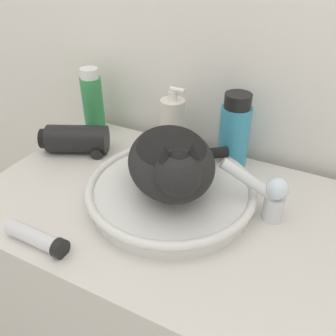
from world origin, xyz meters
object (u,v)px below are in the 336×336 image
object	(u,v)px
mouthwash_bottle	(234,132)
shampoo_bottle_tall	(93,101)
cat	(172,160)
soap_pump_bottle	(172,124)
hair_dryer	(78,140)
cream_tube	(37,238)
faucet	(268,194)

from	to	relation	value
mouthwash_bottle	shampoo_bottle_tall	distance (m)	0.45
cat	soap_pump_bottle	world-z (taller)	cat
mouthwash_bottle	shampoo_bottle_tall	bearing A→B (deg)	180.00
mouthwash_bottle	soap_pump_bottle	distance (m)	0.18
cat	hair_dryer	world-z (taller)	cat
mouthwash_bottle	cream_tube	xyz separation A→B (m)	(-0.25, -0.46, -0.08)
mouthwash_bottle	cream_tube	bearing A→B (deg)	-118.24
faucet	shampoo_bottle_tall	xyz separation A→B (m)	(-0.58, 0.17, 0.03)
soap_pump_bottle	hair_dryer	xyz separation A→B (m)	(-0.23, -0.14, -0.04)
faucet	hair_dryer	size ratio (longest dim) A/B	0.75
faucet	hair_dryer	distance (m)	0.54
cat	cream_tube	distance (m)	0.32
faucet	cream_tube	bearing A→B (deg)	26.02
mouthwash_bottle	soap_pump_bottle	xyz separation A→B (m)	(-0.18, 0.00, -0.02)
soap_pump_bottle	cream_tube	xyz separation A→B (m)	(-0.07, -0.46, -0.06)
mouthwash_bottle	hair_dryer	xyz separation A→B (m)	(-0.41, -0.14, -0.06)
faucet	shampoo_bottle_tall	world-z (taller)	shampoo_bottle_tall
cat	mouthwash_bottle	size ratio (longest dim) A/B	1.69
faucet	cream_tube	distance (m)	0.48
faucet	cream_tube	size ratio (longest dim) A/B	1.04
shampoo_bottle_tall	cream_tube	size ratio (longest dim) A/B	1.37
shampoo_bottle_tall	soap_pump_bottle	bearing A→B (deg)	-0.00
faucet	hair_dryer	world-z (taller)	faucet
faucet	mouthwash_bottle	size ratio (longest dim) A/B	0.74
cream_tube	faucet	bearing A→B (deg)	36.95
cat	hair_dryer	xyz separation A→B (m)	(-0.34, 0.09, -0.08)
cat	shampoo_bottle_tall	distance (m)	0.44
shampoo_bottle_tall	soap_pump_bottle	size ratio (longest dim) A/B	1.05
hair_dryer	mouthwash_bottle	bearing A→B (deg)	173.35
hair_dryer	cream_tube	bearing A→B (deg)	90.99
cream_tube	mouthwash_bottle	bearing A→B (deg)	61.76
shampoo_bottle_tall	hair_dryer	bearing A→B (deg)	-73.04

